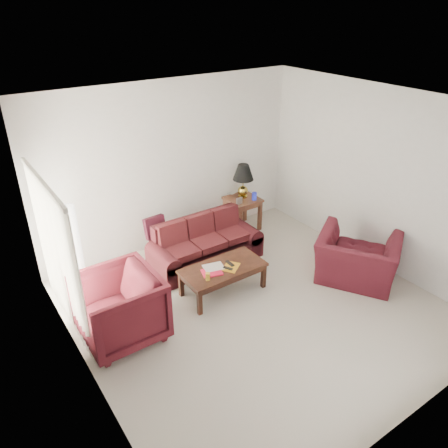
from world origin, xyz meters
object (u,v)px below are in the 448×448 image
at_px(coffee_table, 223,279).
at_px(armchair_right, 357,259).
at_px(end_table, 242,213).
at_px(sofa, 206,243).
at_px(armchair_left, 119,308).
at_px(floor_lamp, 75,247).

bearing_deg(coffee_table, armchair_right, -23.62).
distance_m(end_table, armchair_right, 2.54).
height_order(sofa, armchair_right, armchair_right).
xyz_separation_m(armchair_left, coffee_table, (1.73, 0.07, -0.26)).
height_order(armchair_left, coffee_table, armchair_left).
relative_size(sofa, armchair_right, 1.56).
relative_size(floor_lamp, armchair_right, 1.16).
xyz_separation_m(armchair_right, coffee_table, (-1.97, 0.97, -0.18)).
xyz_separation_m(sofa, armchair_left, (-1.96, -0.94, 0.09)).
distance_m(sofa, armchair_right, 2.53).
distance_m(sofa, coffee_table, 0.91).
bearing_deg(armchair_right, end_table, -21.45).
height_order(end_table, armchair_right, armchair_right).
bearing_deg(armchair_left, floor_lamp, -177.00).
xyz_separation_m(armchair_left, armchair_right, (3.70, -0.89, -0.08)).
relative_size(end_table, armchair_right, 0.53).
distance_m(end_table, armchair_left, 3.63).
bearing_deg(armchair_right, coffee_table, 32.31).
xyz_separation_m(sofa, coffee_table, (-0.23, -0.87, -0.17)).
bearing_deg(sofa, armchair_left, -149.54).
height_order(end_table, armchair_left, armchair_left).
bearing_deg(end_table, armchair_left, -153.70).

